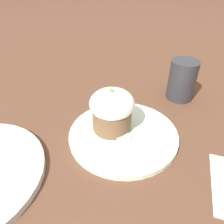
# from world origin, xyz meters

# --- Properties ---
(ground_plane) EXTENTS (4.00, 4.00, 0.00)m
(ground_plane) POSITION_xyz_m (0.00, 0.00, 0.00)
(ground_plane) COLOR #513323
(dessert_plate) EXTENTS (0.22, 0.22, 0.01)m
(dessert_plate) POSITION_xyz_m (0.00, 0.00, 0.01)
(dessert_plate) COLOR silver
(dessert_plate) RESTS_ON ground_plane
(carrot_cake) EXTENTS (0.09, 0.09, 0.09)m
(carrot_cake) POSITION_xyz_m (0.02, 0.02, 0.06)
(carrot_cake) COLOR brown
(carrot_cake) RESTS_ON dessert_plate
(spoon) EXTENTS (0.11, 0.05, 0.01)m
(spoon) POSITION_xyz_m (-0.02, 0.00, 0.01)
(spoon) COLOR silver
(spoon) RESTS_ON dessert_plate
(coffee_cup) EXTENTS (0.10, 0.07, 0.10)m
(coffee_cup) POSITION_xyz_m (0.12, -0.19, 0.05)
(coffee_cup) COLOR #2D2D33
(coffee_cup) RESTS_ON ground_plane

